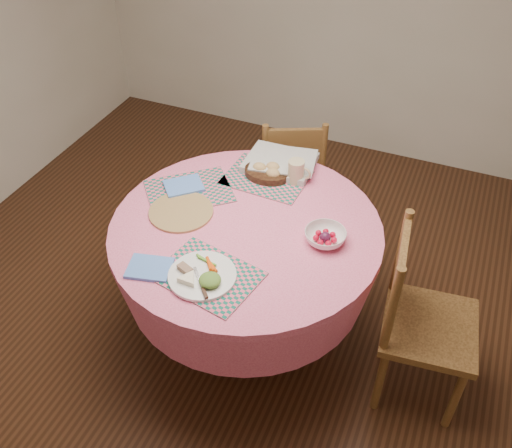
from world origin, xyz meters
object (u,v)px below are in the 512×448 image
(dining_table, at_px, (246,257))
(bread_bowl, at_px, (267,172))
(chair_back, at_px, (291,174))
(fruit_bowl, at_px, (325,237))
(wicker_trivet, at_px, (181,212))
(dinner_plate, at_px, (203,275))
(latte_mug, at_px, (297,172))
(chair_right, at_px, (419,318))

(dining_table, relative_size, bread_bowl, 5.39)
(chair_back, distance_m, fruit_bowl, 0.99)
(wicker_trivet, height_order, bread_bowl, bread_bowl)
(fruit_bowl, bearing_deg, bread_bowl, 139.72)
(fruit_bowl, bearing_deg, wicker_trivet, -174.32)
(bread_bowl, bearing_deg, wicker_trivet, -122.37)
(bread_bowl, bearing_deg, dinner_plate, -88.22)
(chair_back, bearing_deg, bread_bowl, 69.84)
(latte_mug, bearing_deg, dinner_plate, -99.25)
(dining_table, relative_size, fruit_bowl, 5.29)
(latte_mug, distance_m, fruit_bowl, 0.45)
(wicker_trivet, xyz_separation_m, dinner_plate, (0.29, -0.34, 0.02))
(dinner_plate, bearing_deg, bread_bowl, 91.78)
(dinner_plate, height_order, latte_mug, latte_mug)
(bread_bowl, height_order, fruit_bowl, bread_bowl)
(latte_mug, relative_size, fruit_bowl, 0.50)
(dining_table, relative_size, latte_mug, 10.49)
(dining_table, relative_size, dinner_plate, 4.42)
(dining_table, height_order, dinner_plate, dinner_plate)
(dinner_plate, bearing_deg, chair_back, 92.68)
(dinner_plate, relative_size, fruit_bowl, 1.20)
(chair_right, relative_size, chair_back, 1.08)
(wicker_trivet, bearing_deg, chair_back, 75.56)
(wicker_trivet, relative_size, latte_mug, 2.54)
(chair_back, xyz_separation_m, bread_bowl, (0.03, -0.48, 0.34))
(bread_bowl, relative_size, latte_mug, 1.95)
(dining_table, xyz_separation_m, chair_back, (-0.09, 0.86, -0.11))
(latte_mug, bearing_deg, fruit_bowl, -54.04)
(chair_right, bearing_deg, chair_back, 40.81)
(dining_table, distance_m, bread_bowl, 0.45)
(dining_table, height_order, fruit_bowl, fruit_bowl)
(chair_right, height_order, bread_bowl, chair_right)
(wicker_trivet, relative_size, fruit_bowl, 1.28)
(bread_bowl, bearing_deg, fruit_bowl, -40.28)
(chair_right, xyz_separation_m, wicker_trivet, (-1.14, -0.04, 0.27))
(bread_bowl, relative_size, fruit_bowl, 0.98)
(dining_table, xyz_separation_m, bread_bowl, (-0.05, 0.39, 0.23))
(bread_bowl, bearing_deg, chair_back, 94.10)
(dining_table, distance_m, chair_right, 0.83)
(latte_mug, bearing_deg, chair_right, -28.20)
(chair_right, height_order, fruit_bowl, chair_right)
(wicker_trivet, distance_m, fruit_bowl, 0.68)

